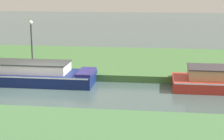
# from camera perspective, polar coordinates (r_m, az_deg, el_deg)

# --- Properties ---
(ground_plane) EXTENTS (120.00, 120.00, 0.00)m
(ground_plane) POSITION_cam_1_polar(r_m,az_deg,el_deg) (20.41, -10.60, -2.91)
(ground_plane) COLOR #3F5351
(riverbank_far) EXTENTS (72.00, 10.00, 0.40)m
(riverbank_far) POSITION_cam_1_polar(r_m,az_deg,el_deg) (26.92, -6.04, 1.49)
(riverbank_far) COLOR #406B36
(riverbank_far) RESTS_ON ground_plane
(navy_barge) EXTENTS (8.65, 2.39, 1.91)m
(navy_barge) POSITION_cam_1_polar(r_m,az_deg,el_deg) (21.98, -14.28, -0.40)
(navy_barge) COLOR navy
(navy_barge) RESTS_ON ground_plane
(red_narrowboat) EXTENTS (4.05, 2.38, 1.23)m
(red_narrowboat) POSITION_cam_1_polar(r_m,az_deg,el_deg) (20.65, 15.15, -1.44)
(red_narrowboat) COLOR #B72C23
(red_narrowboat) RESTS_ON ground_plane
(lamp_post) EXTENTS (0.24, 0.24, 2.96)m
(lamp_post) POSITION_cam_1_polar(r_m,az_deg,el_deg) (23.77, -12.25, 4.80)
(lamp_post) COLOR #333338
(lamp_post) RESTS_ON riverbank_far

